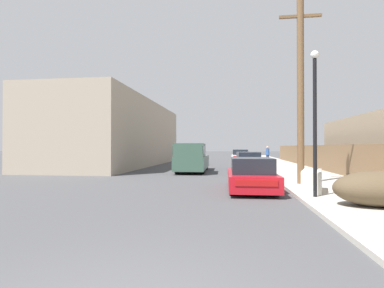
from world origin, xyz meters
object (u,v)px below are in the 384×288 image
discarded_fridge (312,181)px  parked_sports_car_red (251,176)px  pedestrian (268,154)px  car_parked_mid (248,161)px  utility_pole (301,88)px  brush_pile (378,189)px  pickup_truck (192,158)px  street_lamp (315,112)px  car_parked_far (241,156)px

discarded_fridge → parked_sports_car_red: parked_sports_car_red is taller
pedestrian → car_parked_mid: bearing=-107.9°
car_parked_mid → utility_pole: (1.76, -9.64, 3.69)m
car_parked_mid → brush_pile: car_parked_mid is taller
parked_sports_car_red → brush_pile: bearing=-47.6°
parked_sports_car_red → utility_pole: bearing=34.7°
pickup_truck → street_lamp: bearing=116.7°
pedestrian → car_parked_far: bearing=128.0°
utility_pole → street_lamp: bearing=-95.4°
car_parked_mid → pedestrian: 7.42m
utility_pole → discarded_fridge: bearing=-93.3°
parked_sports_car_red → pedestrian: pedestrian is taller
car_parked_mid → pedestrian: pedestrian is taller
parked_sports_car_red → brush_pile: (3.15, -3.30, 0.01)m
parked_sports_car_red → pedestrian: (2.75, 18.32, 0.39)m
car_parked_mid → pedestrian: (2.28, 7.05, 0.36)m
parked_sports_car_red → pickup_truck: size_ratio=0.71×
parked_sports_car_red → utility_pole: 4.63m
brush_pile → pedestrian: size_ratio=1.39×
brush_pile → pedestrian: 21.63m
car_parked_far → car_parked_mid: bearing=-86.5°
car_parked_far → street_lamp: 23.64m
utility_pole → brush_pile: (0.92, -4.92, -3.71)m
discarded_fridge → brush_pile: brush_pile is taller
street_lamp → car_parked_far: bearing=94.2°
discarded_fridge → brush_pile: 2.76m
pedestrian → parked_sports_car_red: bearing=-98.5°
discarded_fridge → car_parked_far: bearing=111.2°
discarded_fridge → street_lamp: street_lamp is taller
utility_pole → pedestrian: utility_pole is taller
parked_sports_car_red → car_parked_far: size_ratio=1.01×
car_parked_far → pickup_truck: pickup_truck is taller
car_parked_far → pedestrian: (2.55, -3.26, 0.32)m
pickup_truck → pedestrian: size_ratio=3.54×
pickup_truck → pedestrian: bearing=-122.6°
car_parked_far → brush_pile: car_parked_far is taller
parked_sports_car_red → pickup_truck: bearing=111.8°
car_parked_far → parked_sports_car_red: bearing=-88.6°
car_parked_mid → street_lamp: street_lamp is taller
street_lamp → pedestrian: size_ratio=2.82×
pickup_truck → utility_pole: 9.24m
car_parked_far → pedestrian: pedestrian is taller
car_parked_mid → pedestrian: size_ratio=2.82×
car_parked_far → discarded_fridge: bearing=-83.2°
discarded_fridge → pickup_truck: size_ratio=0.31×
street_lamp → brush_pile: (1.25, -1.41, -2.26)m
car_parked_mid → discarded_fridge: bearing=-85.1°
car_parked_far → utility_pole: (2.03, -19.96, 3.65)m
discarded_fridge → brush_pile: bearing=-51.2°
car_parked_mid → street_lamp: (1.43, -13.16, 2.23)m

